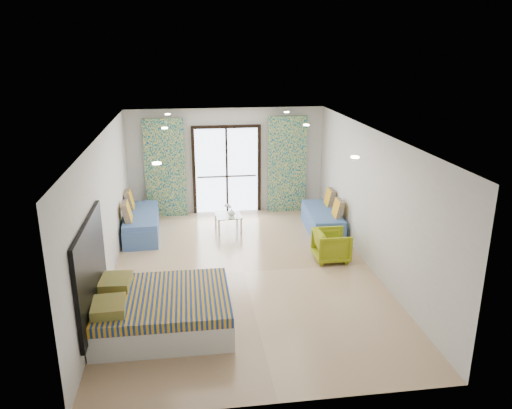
{
  "coord_description": "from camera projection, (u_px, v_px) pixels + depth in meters",
  "views": [
    {
      "loc": [
        -0.97,
        -8.75,
        4.22
      ],
      "look_at": [
        0.34,
        0.66,
        1.15
      ],
      "focal_mm": 35.0,
      "sensor_mm": 36.0,
      "label": 1
    }
  ],
  "objects": [
    {
      "name": "curtain_right",
      "position": [
        287.0,
        165.0,
        12.86
      ],
      "size": [
        1.0,
        0.1,
        2.5
      ],
      "primitive_type": "cube",
      "color": "beige",
      "rests_on": "floor"
    },
    {
      "name": "wall_left",
      "position": [
        105.0,
        212.0,
        8.93
      ],
      "size": [
        0.01,
        7.5,
        2.7
      ],
      "primitive_type": null,
      "color": "silver",
      "rests_on": "ground"
    },
    {
      "name": "downlight_d",
      "position": [
        306.0,
        125.0,
        9.98
      ],
      "size": [
        0.12,
        0.12,
        0.02
      ],
      "primitive_type": "cylinder",
      "color": "#FFE0B2",
      "rests_on": "ceiling"
    },
    {
      "name": "coffee_table",
      "position": [
        228.0,
        217.0,
        11.69
      ],
      "size": [
        0.65,
        0.65,
        0.69
      ],
      "rotation": [
        0.0,
        0.0,
        0.09
      ],
      "color": "silver",
      "rests_on": "floor"
    },
    {
      "name": "daybed_left",
      "position": [
        141.0,
        223.0,
        11.45
      ],
      "size": [
        0.83,
        1.96,
        0.95
      ],
      "rotation": [
        0.0,
        0.0,
        0.04
      ],
      "color": "#4566A5",
      "rests_on": "floor"
    },
    {
      "name": "downlight_b",
      "position": [
        355.0,
        157.0,
        7.15
      ],
      "size": [
        0.12,
        0.12,
        0.02
      ],
      "primitive_type": "cylinder",
      "color": "#FFE0B2",
      "rests_on": "ceiling"
    },
    {
      "name": "balcony_door",
      "position": [
        227.0,
        165.0,
        12.79
      ],
      "size": [
        1.76,
        0.08,
        2.28
      ],
      "color": "black",
      "rests_on": "floor"
    },
    {
      "name": "headboard",
      "position": [
        91.0,
        270.0,
        7.33
      ],
      "size": [
        0.06,
        2.1,
        1.5
      ],
      "primitive_type": "cube",
      "color": "black",
      "rests_on": "floor"
    },
    {
      "name": "ceiling",
      "position": [
        242.0,
        134.0,
        8.84
      ],
      "size": [
        5.0,
        7.5,
        0.01
      ],
      "primitive_type": null,
      "color": "silver",
      "rests_on": "ground"
    },
    {
      "name": "bed",
      "position": [
        162.0,
        311.0,
        7.69
      ],
      "size": [
        2.06,
        1.68,
        0.71
      ],
      "color": "silver",
      "rests_on": "floor"
    },
    {
      "name": "downlight_c",
      "position": [
        165.0,
        128.0,
        9.61
      ],
      "size": [
        0.12,
        0.12,
        0.02
      ],
      "primitive_type": "cylinder",
      "color": "#FFE0B2",
      "rests_on": "ceiling"
    },
    {
      "name": "switch_plate",
      "position": [
        103.0,
        239.0,
        8.51
      ],
      "size": [
        0.02,
        0.1,
        0.1
      ],
      "primitive_type": "cube",
      "color": "silver",
      "rests_on": "wall_left"
    },
    {
      "name": "wall_right",
      "position": [
        372.0,
        200.0,
        9.59
      ],
      "size": [
        0.01,
        7.5,
        2.7
      ],
      "primitive_type": null,
      "color": "silver",
      "rests_on": "ground"
    },
    {
      "name": "downlight_f",
      "position": [
        287.0,
        112.0,
        11.86
      ],
      "size": [
        0.12,
        0.12,
        0.02
      ],
      "primitive_type": "cylinder",
      "color": "#FFE0B2",
      "rests_on": "ceiling"
    },
    {
      "name": "daybed_right",
      "position": [
        323.0,
        219.0,
        11.73
      ],
      "size": [
        0.8,
        1.84,
        0.89
      ],
      "rotation": [
        0.0,
        0.0,
        -0.05
      ],
      "color": "#4566A5",
      "rests_on": "floor"
    },
    {
      "name": "floor",
      "position": [
        244.0,
        272.0,
        9.67
      ],
      "size": [
        5.0,
        7.5,
        0.01
      ],
      "primitive_type": null,
      "color": "tan",
      "rests_on": "ground"
    },
    {
      "name": "curtain_left",
      "position": [
        165.0,
        168.0,
        12.45
      ],
      "size": [
        1.0,
        0.1,
        2.5
      ],
      "primitive_type": "cube",
      "color": "beige",
      "rests_on": "floor"
    },
    {
      "name": "downlight_a",
      "position": [
        157.0,
        163.0,
        6.78
      ],
      "size": [
        0.12,
        0.12,
        0.02
      ],
      "primitive_type": "cylinder",
      "color": "#FFE0B2",
      "rests_on": "ceiling"
    },
    {
      "name": "armchair",
      "position": [
        332.0,
        244.0,
        10.11
      ],
      "size": [
        0.63,
        0.68,
        0.69
      ],
      "primitive_type": "imported",
      "rotation": [
        0.0,
        0.0,
        1.57
      ],
      "color": "#899513",
      "rests_on": "floor"
    },
    {
      "name": "vase",
      "position": [
        232.0,
        213.0,
        11.6
      ],
      "size": [
        0.2,
        0.21,
        0.16
      ],
      "primitive_type": "imported",
      "rotation": [
        0.0,
        0.0,
        0.31
      ],
      "color": "white",
      "rests_on": "coffee_table"
    },
    {
      "name": "balcony_rail",
      "position": [
        227.0,
        176.0,
        12.9
      ],
      "size": [
        1.52,
        0.03,
        0.04
      ],
      "primitive_type": "cube",
      "color": "#595451",
      "rests_on": "balcony_door"
    },
    {
      "name": "downlight_e",
      "position": [
        168.0,
        114.0,
        11.5
      ],
      "size": [
        0.12,
        0.12,
        0.02
      ],
      "primitive_type": "cylinder",
      "color": "#FFE0B2",
      "rests_on": "ceiling"
    },
    {
      "name": "wall_front",
      "position": [
        280.0,
        306.0,
        5.72
      ],
      "size": [
        5.0,
        0.01,
        2.7
      ],
      "primitive_type": null,
      "color": "silver",
      "rests_on": "ground"
    },
    {
      "name": "wall_back",
      "position": [
        227.0,
        161.0,
        12.79
      ],
      "size": [
        5.0,
        0.01,
        2.7
      ],
      "primitive_type": null,
      "color": "silver",
      "rests_on": "ground"
    }
  ]
}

